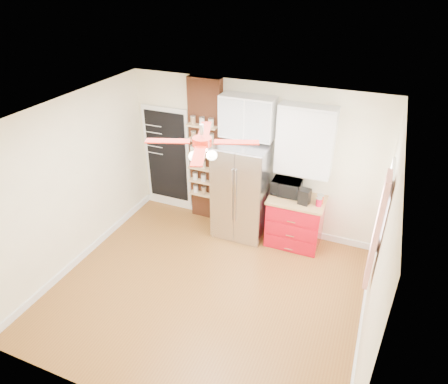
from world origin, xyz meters
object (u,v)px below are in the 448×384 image
at_px(canister_left, 319,202).
at_px(pantry_jar_oats, 193,149).
at_px(toaster_oven, 286,187).
at_px(coffee_maker, 305,197).
at_px(red_cabinet, 295,221).
at_px(ceiling_fan, 202,142).
at_px(fridge, 242,191).

xyz_separation_m(canister_left, pantry_jar_oats, (-2.34, 0.18, 0.47)).
distance_m(toaster_oven, pantry_jar_oats, 1.80).
relative_size(coffee_maker, pantry_jar_oats, 2.10).
relative_size(red_cabinet, pantry_jar_oats, 7.74).
relative_size(red_cabinet, ceiling_fan, 0.67).
bearing_deg(red_cabinet, fridge, -177.05).
bearing_deg(red_cabinet, coffee_maker, -35.25).
bearing_deg(canister_left, red_cabinet, 167.33).
height_order(red_cabinet, coffee_maker, coffee_maker).
bearing_deg(toaster_oven, fridge, -170.19).
xyz_separation_m(fridge, canister_left, (1.34, -0.03, 0.09)).
xyz_separation_m(red_cabinet, coffee_maker, (0.13, -0.09, 0.58)).
bearing_deg(canister_left, coffee_maker, -177.43).
bearing_deg(coffee_maker, pantry_jar_oats, -177.07).
xyz_separation_m(ceiling_fan, canister_left, (1.29, 1.60, -1.46)).
distance_m(fridge, toaster_oven, 0.78).
height_order(fridge, canister_left, fridge).
distance_m(red_cabinet, canister_left, 0.64).
bearing_deg(coffee_maker, ceiling_fan, -115.35).
bearing_deg(ceiling_fan, toaster_oven, 68.27).
distance_m(coffee_maker, canister_left, 0.24).
relative_size(toaster_oven, coffee_maker, 1.88).
distance_m(toaster_oven, canister_left, 0.61).
relative_size(ceiling_fan, pantry_jar_oats, 11.53).
xyz_separation_m(ceiling_fan, toaster_oven, (0.70, 1.77, -1.39)).
height_order(fridge, red_cabinet, fridge).
height_order(canister_left, pantry_jar_oats, pantry_jar_oats).
bearing_deg(pantry_jar_oats, red_cabinet, -2.94).
bearing_deg(canister_left, toaster_oven, 163.93).
height_order(fridge, ceiling_fan, ceiling_fan).
relative_size(toaster_oven, canister_left, 3.56).
relative_size(canister_left, pantry_jar_oats, 1.11).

